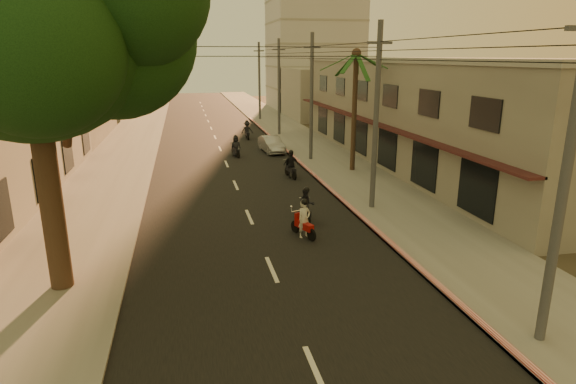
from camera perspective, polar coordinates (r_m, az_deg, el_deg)
name	(u,v)px	position (r m, az deg, el deg)	size (l,w,h in m)	color
ground	(283,296)	(15.77, -0.61, -12.20)	(160.00, 160.00, 0.00)	#383023
road	(227,164)	(34.56, -7.30, 3.31)	(10.00, 140.00, 0.02)	black
sidewalk_right	(328,159)	(35.94, 4.72, 3.95)	(5.00, 140.00, 0.12)	slate
sidewalk_left	(116,168)	(34.76, -19.72, 2.66)	(5.00, 140.00, 0.12)	slate
curb_stripe	(314,176)	(30.59, 3.11, 1.96)	(0.20, 60.00, 0.20)	red
shophouse_row	(424,111)	(35.99, 15.81, 9.22)	(8.80, 34.20, 7.30)	gray
distant_tower	(314,8)	(72.44, 3.10, 21.00)	(12.10, 12.10, 28.00)	#B7B5B2
broadleaf_tree	(41,17)	(16.28, -27.18, 17.94)	(9.60, 8.70, 12.10)	black
palm_tree	(356,60)	(31.55, 8.08, 15.19)	(5.00, 5.00, 8.20)	black
utility_poles	(312,69)	(34.83, 2.85, 14.35)	(1.20, 48.26, 9.00)	#38383A
filler_right	(320,93)	(61.16, 3.85, 11.63)	(8.00, 14.00, 6.00)	gray
filler_left_near	(58,115)	(49.22, -25.56, 8.20)	(8.00, 14.00, 4.40)	gray
filler_left_far	(91,88)	(66.71, -22.30, 11.29)	(8.00, 14.00, 7.00)	gray
scooter_red	(304,220)	(20.26, 1.91, -3.34)	(0.94, 1.66, 1.71)	black
scooter_mid_a	(306,206)	(22.13, 2.19, -1.67)	(0.85, 1.72, 1.69)	black
scooter_mid_b	(291,165)	(30.20, 0.35, 3.18)	(1.12, 1.82, 1.80)	black
scooter_far_a	(236,147)	(36.90, -6.21, 5.34)	(0.98, 1.70, 1.68)	black
scooter_far_b	(247,131)	(44.81, -4.87, 7.27)	(1.11, 1.80, 1.77)	black
parked_car	(272,144)	(38.51, -1.96, 5.67)	(1.70, 3.98, 1.27)	#96979D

